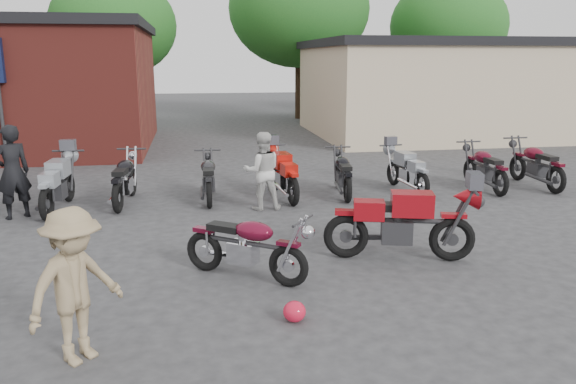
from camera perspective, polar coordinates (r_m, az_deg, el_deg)
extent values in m
plane|color=#2E2E30|center=(7.65, 2.36, -10.07)|extent=(90.00, 90.00, 0.00)
cube|color=tan|center=(24.07, 15.06, 9.87)|extent=(10.00, 8.00, 3.50)
ellipsoid|color=red|center=(6.80, 0.66, -12.04)|extent=(0.32, 0.32, 0.25)
imported|color=black|center=(12.04, -26.21, 1.83)|extent=(0.80, 0.74, 1.83)
imported|color=silver|center=(11.49, -2.63, 2.14)|extent=(0.80, 0.63, 1.61)
imported|color=#99825E|center=(6.11, -20.83, -8.93)|extent=(1.18, 1.17, 1.63)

